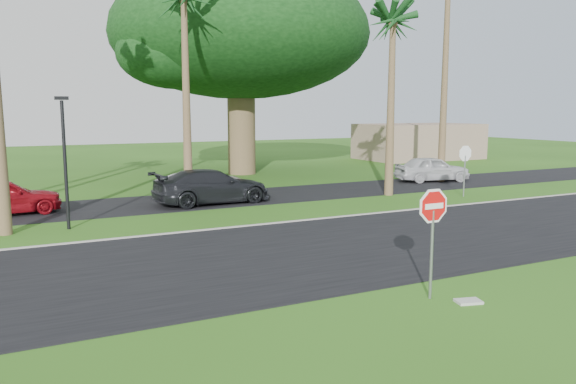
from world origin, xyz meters
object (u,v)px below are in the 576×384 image
at_px(car_dark, 212,187).
at_px(stop_sign_far, 465,160).
at_px(stop_sign_near, 433,221).
at_px(car_pickup, 432,169).
at_px(car_red, 2,197).
at_px(car_minivan, 207,184).

bearing_deg(car_dark, stop_sign_far, -109.46).
height_order(stop_sign_near, car_pickup, stop_sign_near).
distance_m(car_red, car_pickup, 22.57).
bearing_deg(car_red, car_dark, -103.24).
height_order(car_red, car_minivan, car_red).
distance_m(stop_sign_far, car_pickup, 5.83).
bearing_deg(stop_sign_far, car_minivan, -24.05).
height_order(stop_sign_near, car_red, stop_sign_near).
distance_m(car_dark, car_minivan, 1.68).
bearing_deg(car_dark, car_red, 80.48).
bearing_deg(stop_sign_near, car_red, 119.16).
xyz_separation_m(stop_sign_near, car_minivan, (0.13, 16.07, -1.11)).
bearing_deg(stop_sign_far, car_dark, -16.37).
xyz_separation_m(stop_sign_far, car_minivan, (-11.37, 5.07, -1.11)).
xyz_separation_m(stop_sign_near, stop_sign_far, (11.50, 11.00, 0.00)).
relative_size(stop_sign_far, car_pickup, 0.60).
bearing_deg(car_pickup, stop_sign_far, 166.79).
relative_size(stop_sign_far, car_minivan, 0.55).
distance_m(stop_sign_near, car_pickup, 21.40).
relative_size(stop_sign_near, stop_sign_far, 1.00).
relative_size(stop_sign_far, car_dark, 0.50).
distance_m(car_minivan, car_pickup, 13.84).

